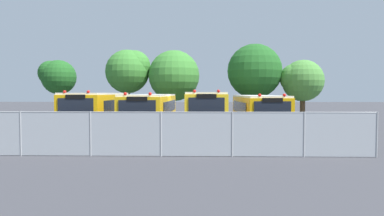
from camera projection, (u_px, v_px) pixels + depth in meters
ground_plane at (179, 132)px, 24.02m from camera, size 160.00×160.00×0.00m
school_bus_0 at (99, 110)px, 24.07m from camera, size 2.67×9.99×2.76m
school_bus_1 at (152, 111)px, 24.13m from camera, size 2.48×11.50×2.66m
school_bus_2 at (204, 110)px, 24.10m from camera, size 2.63×10.48×2.80m
school_bus_3 at (257, 112)px, 23.90m from camera, size 2.47×10.46×2.59m
tree_0 at (57, 76)px, 33.36m from camera, size 3.52×3.23×5.72m
tree_1 at (129, 70)px, 34.09m from camera, size 4.32×4.20×6.78m
tree_2 at (176, 75)px, 33.72m from camera, size 4.84×4.84×6.68m
tree_3 at (256, 71)px, 32.54m from camera, size 4.99×4.99×7.12m
tree_4 at (301, 80)px, 31.75m from camera, size 3.92×3.72×5.59m
chainlink_fence at (161, 133)px, 14.55m from camera, size 17.59×0.07×1.86m
traffic_cone at (109, 143)px, 16.10m from camera, size 0.49×0.49×0.65m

